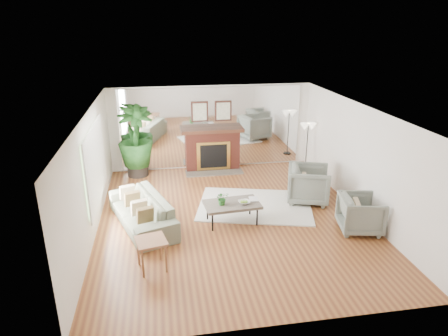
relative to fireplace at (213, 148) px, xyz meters
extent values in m
plane|color=brown|center=(0.00, -3.26, -0.66)|extent=(7.00, 7.00, 0.00)
cube|color=white|center=(-2.99, -3.26, 0.59)|extent=(0.02, 7.00, 2.50)
cube|color=white|center=(2.99, -3.26, 0.59)|extent=(0.02, 7.00, 2.50)
cube|color=white|center=(0.00, 0.23, 0.59)|extent=(6.00, 0.02, 2.50)
cube|color=silver|center=(0.00, 0.21, 0.59)|extent=(5.40, 0.04, 2.40)
cube|color=#B2E09E|center=(-2.96, -2.86, 0.69)|extent=(0.04, 2.40, 1.50)
cube|color=maroon|center=(0.00, 0.02, -0.06)|extent=(1.60, 0.40, 1.20)
cube|color=gold|center=(0.00, -0.19, -0.18)|extent=(1.00, 0.04, 0.85)
cube|color=black|center=(0.00, -0.21, -0.18)|extent=(0.80, 0.04, 0.70)
cube|color=#584F46|center=(0.00, -0.33, -0.64)|extent=(1.70, 0.55, 0.03)
cube|color=#462216|center=(0.00, 0.00, 0.56)|extent=(1.85, 0.46, 0.10)
cube|color=#311913|center=(-0.35, 0.17, 1.09)|extent=(0.50, 0.04, 0.60)
cube|color=#311913|center=(0.35, 0.17, 1.09)|extent=(0.50, 0.04, 0.60)
cube|color=white|center=(0.66, -2.73, -0.64)|extent=(3.11, 2.55, 0.03)
cube|color=#584F46|center=(-0.05, -3.49, -0.21)|extent=(1.27, 0.81, 0.06)
cylinder|color=black|center=(-0.53, -3.78, -0.45)|extent=(0.04, 0.04, 0.42)
cylinder|color=black|center=(0.47, -3.69, -0.45)|extent=(0.04, 0.04, 0.42)
cylinder|color=black|center=(-0.58, -3.28, -0.45)|extent=(0.04, 0.04, 0.42)
cylinder|color=black|center=(0.43, -3.19, -0.45)|extent=(0.04, 0.04, 0.42)
imported|color=#69705A|center=(-2.03, -3.25, -0.32)|extent=(1.60, 2.47, 0.67)
imported|color=gray|center=(2.03, -2.66, -0.20)|extent=(1.26, 1.24, 0.91)
imported|color=gray|center=(2.60, -4.27, -0.26)|extent=(1.02, 1.00, 0.79)
cube|color=#94603B|center=(-1.80, -4.98, -0.09)|extent=(0.62, 0.62, 0.04)
cylinder|color=#94603B|center=(-1.96, -5.23, -0.38)|extent=(0.04, 0.04, 0.56)
cylinder|color=#94603B|center=(-1.55, -5.13, -0.38)|extent=(0.04, 0.04, 0.56)
cylinder|color=#94603B|center=(-2.05, -4.82, -0.38)|extent=(0.04, 0.04, 0.56)
cylinder|color=#94603B|center=(-1.64, -4.73, -0.38)|extent=(0.04, 0.04, 0.56)
cylinder|color=black|center=(-2.23, -0.16, -0.45)|extent=(0.60, 0.60, 0.43)
imported|color=#2D6C27|center=(-2.23, -0.16, 0.52)|extent=(1.25, 1.25, 1.76)
cylinder|color=black|center=(2.70, -0.68, -0.64)|extent=(0.25, 0.25, 0.04)
cylinder|color=black|center=(2.70, -0.68, 0.06)|extent=(0.03, 0.03, 1.43)
cone|color=white|center=(2.59, -0.68, 0.73)|extent=(0.27, 0.27, 0.20)
cone|color=white|center=(2.81, -0.68, 0.73)|extent=(0.27, 0.27, 0.20)
imported|color=#2D6C27|center=(-0.28, -3.53, -0.02)|extent=(0.29, 0.26, 0.30)
imported|color=#94603B|center=(0.21, -3.55, -0.14)|extent=(0.29, 0.29, 0.06)
imported|color=#94603B|center=(0.36, -3.37, -0.17)|extent=(0.22, 0.28, 0.02)
camera|label=1|loc=(-1.53, -11.32, 3.62)|focal=32.00mm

